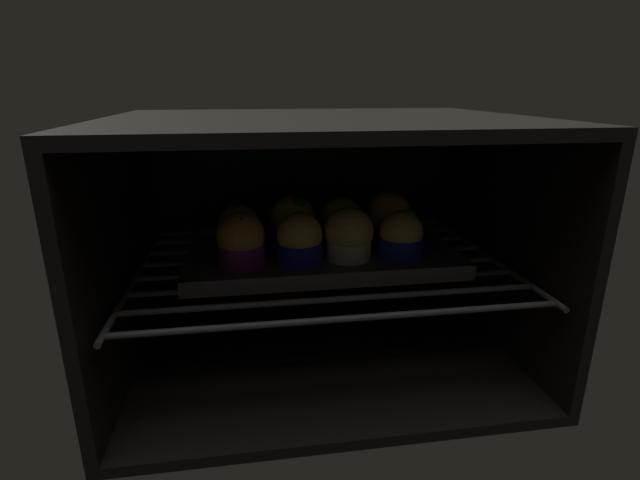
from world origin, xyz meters
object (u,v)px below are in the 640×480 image
at_px(muffin_row0_col1, 300,240).
at_px(muffin_row0_col0, 241,241).
at_px(muffin_row0_col3, 401,236).
at_px(muffin_row1_col3, 388,219).
at_px(baking_tray, 320,254).
at_px(muffin_row1_col2, 341,223).
at_px(muffin_row0_col2, 349,236).
at_px(muffin_row1_col1, 293,222).
at_px(muffin_row1_col0, 239,230).

bearing_deg(muffin_row0_col1, muffin_row0_col0, 179.00).
height_order(muffin_row0_col3, muffin_row1_col3, muffin_row1_col3).
height_order(baking_tray, muffin_row0_col0, muffin_row0_col0).
bearing_deg(baking_tray, muffin_row1_col2, 41.75).
distance_m(muffin_row0_col2, muffin_row1_col1, 0.11).
relative_size(muffin_row0_col3, muffin_row1_col0, 1.01).
bearing_deg(muffin_row0_col0, muffin_row0_col2, 1.17).
bearing_deg(muffin_row1_col2, muffin_row0_col0, -154.52).
xyz_separation_m(muffin_row0_col1, muffin_row1_col2, (0.08, 0.08, 0.00)).
xyz_separation_m(baking_tray, muffin_row1_col2, (0.04, 0.04, 0.04)).
xyz_separation_m(muffin_row0_col1, muffin_row1_col1, (-0.00, 0.08, 0.00)).
xyz_separation_m(baking_tray, muffin_row0_col0, (-0.12, -0.04, 0.04)).
bearing_deg(muffin_row1_col2, muffin_row1_col1, 178.13).
relative_size(muffin_row0_col0, muffin_row0_col1, 1.05).
bearing_deg(muffin_row0_col1, muffin_row1_col0, 138.43).
relative_size(baking_tray, muffin_row0_col3, 5.41).
xyz_separation_m(muffin_row0_col0, muffin_row0_col2, (0.16, 0.00, -0.00)).
height_order(baking_tray, muffin_row1_col0, muffin_row1_col0).
relative_size(muffin_row0_col0, muffin_row1_col1, 0.95).
height_order(muffin_row0_col0, muffin_row1_col1, muffin_row1_col1).
xyz_separation_m(muffin_row0_col0, muffin_row1_col1, (0.08, 0.08, 0.00)).
xyz_separation_m(baking_tray, muffin_row1_col1, (-0.04, 0.04, 0.04)).
relative_size(baking_tray, muffin_row0_col2, 5.12).
distance_m(muffin_row0_col1, muffin_row1_col1, 0.08).
bearing_deg(muffin_row1_col2, baking_tray, -138.25).
height_order(muffin_row0_col2, muffin_row1_col0, muffin_row0_col2).
height_order(muffin_row0_col1, muffin_row1_col3, muffin_row1_col3).
relative_size(baking_tray, muffin_row1_col3, 4.91).
bearing_deg(muffin_row1_col0, baking_tray, -16.21).
bearing_deg(muffin_row0_col1, muffin_row1_col2, 45.35).
xyz_separation_m(muffin_row0_col0, muffin_row1_col2, (0.16, 0.08, -0.00)).
height_order(muffin_row0_col1, muffin_row0_col3, same).
bearing_deg(muffin_row1_col1, muffin_row1_col3, 0.10).
xyz_separation_m(muffin_row0_col1, muffin_row1_col0, (-0.09, 0.08, -0.00)).
relative_size(muffin_row0_col3, muffin_row1_col3, 0.91).
distance_m(muffin_row1_col0, muffin_row1_col2, 0.16).
distance_m(muffin_row1_col0, muffin_row1_col1, 0.09).
bearing_deg(muffin_row1_col0, muffin_row1_col2, 0.18).
height_order(muffin_row0_col0, muffin_row1_col0, muffin_row0_col0).
relative_size(muffin_row1_col1, muffin_row1_col2, 1.09).
height_order(muffin_row0_col0, muffin_row0_col3, muffin_row0_col0).
height_order(muffin_row1_col0, muffin_row1_col2, muffin_row1_col2).
bearing_deg(muffin_row1_col2, muffin_row0_col2, -92.78).
relative_size(muffin_row0_col0, muffin_row0_col3, 1.06).
height_order(baking_tray, muffin_row0_col2, muffin_row0_col2).
height_order(muffin_row0_col3, muffin_row1_col0, same).
bearing_deg(muffin_row1_col3, muffin_row1_col0, -179.21).
relative_size(baking_tray, muffin_row0_col0, 5.11).
distance_m(muffin_row0_col0, muffin_row0_col2, 0.16).
bearing_deg(muffin_row0_col2, muffin_row1_col0, 155.64).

